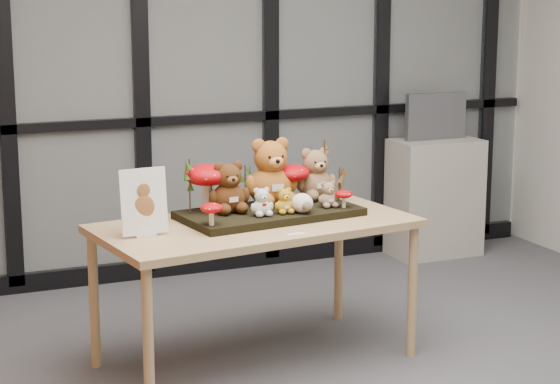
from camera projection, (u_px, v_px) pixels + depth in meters
name	position (u px, v px, depth m)	size (l,w,h in m)	color
room_shell	(392.00, 43.00, 4.37)	(5.00, 5.00, 5.00)	beige
glass_partition	(207.00, 63.00, 6.65)	(4.90, 0.06, 2.78)	#2D383F
display_table	(255.00, 235.00, 5.15)	(1.68, 0.99, 0.75)	tan
diorama_tray	(270.00, 213.00, 5.24)	(0.91, 0.46, 0.04)	black
bear_pooh_yellow	(270.00, 168.00, 5.33)	(0.30, 0.27, 0.39)	#A75C1F
bear_brown_medium	(228.00, 184.00, 5.15)	(0.22, 0.20, 0.29)	#49260E
bear_tan_back	(315.00, 171.00, 5.48)	(0.23, 0.21, 0.31)	#916944
bear_small_yellow	(284.00, 199.00, 5.14)	(0.11, 0.10, 0.15)	#C58E1B
bear_white_bow	(262.00, 200.00, 5.08)	(0.12, 0.11, 0.16)	white
bear_beige_small	(328.00, 193.00, 5.28)	(0.12, 0.11, 0.15)	#9A7758
plush_cream_hedgehog	(302.00, 202.00, 5.15)	(0.08, 0.08, 0.11)	white
mushroom_back_left	(207.00, 185.00, 5.19)	(0.24, 0.24, 0.27)	#A5050A
mushroom_back_right	(291.00, 181.00, 5.40)	(0.20, 0.20, 0.22)	#A5050A
mushroom_front_left	(211.00, 213.00, 4.89)	(0.11, 0.11, 0.12)	#A5050A
mushroom_front_right	(344.00, 198.00, 5.27)	(0.09, 0.09, 0.10)	#A5050A
sprig_green_far_left	(190.00, 186.00, 5.11)	(0.05, 0.05, 0.28)	#19380C
sprig_green_mid_left	(207.00, 189.00, 5.22)	(0.05, 0.05, 0.22)	#19380C
sprig_dry_far_right	(324.00, 169.00, 5.48)	(0.05, 0.05, 0.32)	brown
sprig_dry_mid_right	(339.00, 184.00, 5.41)	(0.05, 0.05, 0.19)	brown
sprig_green_centre	(245.00, 185.00, 5.34)	(0.05, 0.05, 0.21)	#19380C
sign_holder	(144.00, 204.00, 4.82)	(0.23, 0.07, 0.33)	silver
label_card	(296.00, 234.00, 4.89)	(0.09, 0.03, 0.00)	white
cabinet	(435.00, 197.00, 7.27)	(0.63, 0.37, 0.84)	#A19B90
monitor	(436.00, 116.00, 7.17)	(0.47, 0.05, 0.33)	#484A4F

